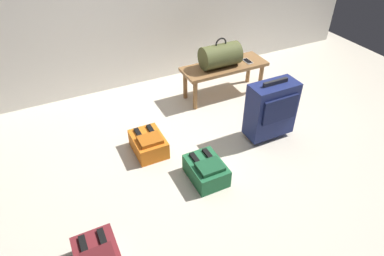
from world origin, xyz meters
The scene contains 7 objects.
ground_plane centered at (0.00, 0.00, 0.00)m, with size 6.60×6.60×0.00m, color beige.
bench centered at (0.64, 0.83, 0.33)m, with size 1.00×0.36×0.39m.
duffel_bag_olive centered at (0.58, 0.83, 0.52)m, with size 0.44×0.26×0.34m.
cell_phone centered at (0.93, 0.79, 0.39)m, with size 0.07×0.14×0.01m.
suitcase_upright_navy centered at (0.64, -0.07, 0.33)m, with size 0.47×0.25×0.64m.
backpack_green centered at (-0.20, -0.32, 0.09)m, with size 0.28×0.38×0.21m.
backpack_orange centered at (-0.52, 0.24, 0.09)m, with size 0.28×0.38×0.21m.
Camera 1 is at (-1.23, -2.13, 2.13)m, focal length 31.33 mm.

